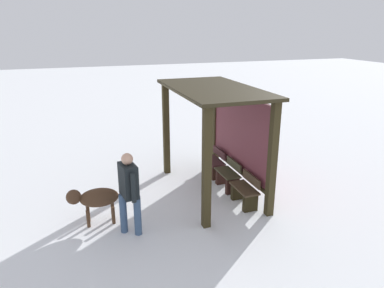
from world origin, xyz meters
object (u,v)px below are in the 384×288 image
Objects in this scene: bus_shelter at (224,118)px; person_walking at (129,187)px; bench_center_inside at (228,177)px; bench_right_inside at (245,192)px; dog at (95,198)px; bench_left_inside at (214,164)px.

bus_shelter is 2.00× the size of person_walking.
bench_center_inside is 1.00× the size of bench_right_inside.
dog is at bearing -134.48° from person_walking.
person_walking reaches higher than bench_center_inside.
bench_right_inside is (0.90, -0.00, 0.00)m from bench_center_inside.
bench_center_inside is 2.97m from person_walking.
bench_right_inside is at bearing 85.32° from dog.
bus_shelter is 4.10× the size of bench_right_inside.
bus_shelter is 4.10× the size of bench_center_inside.
bus_shelter is 1.76m from bench_right_inside.
bench_left_inside is 0.90m from bench_center_inside.
person_walking is (0.33, -2.62, 0.67)m from bench_right_inside.
bus_shelter reaches higher than person_walking.
bench_left_inside is 3.58m from dog.
bench_center_inside reaches higher than bench_left_inside.
person_walking is 1.42× the size of dog.
bus_shelter reaches higher than bench_right_inside.
dog is (1.54, -3.22, 0.26)m from bench_left_inside.
bus_shelter is at bearing -169.86° from bench_right_inside.
bench_left_inside reaches higher than bench_right_inside.
person_walking reaches higher than bench_left_inside.
bus_shelter is at bearing -90.00° from bench_center_inside.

